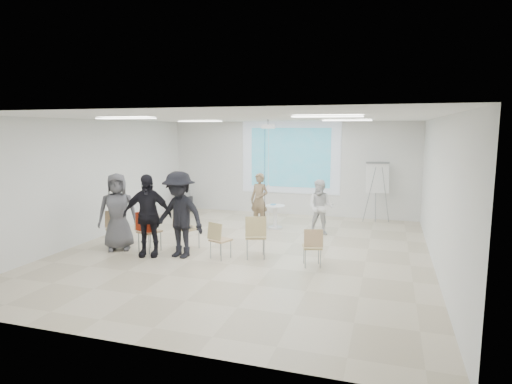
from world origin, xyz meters
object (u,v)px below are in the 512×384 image
(chair_left_mid, at_px, (147,229))
(audience_outer, at_px, (117,207))
(chair_left_inner, at_px, (185,225))
(chair_right_inner, at_px, (256,233))
(flipchart_easel, at_px, (377,178))
(av_cart, at_px, (184,201))
(chair_center, at_px, (218,237))
(chair_far_left, at_px, (116,225))
(player_right, at_px, (321,204))
(chair_right_far, at_px, (313,244))
(laptop, at_px, (188,227))
(player_left, at_px, (259,196))
(pedestal_table, at_px, (275,215))
(audience_mid, at_px, (179,209))
(audience_left, at_px, (147,209))

(chair_left_mid, bearing_deg, audience_outer, -161.95)
(chair_left_inner, relative_size, chair_right_inner, 1.02)
(flipchart_easel, height_order, av_cart, flipchart_easel)
(chair_center, bearing_deg, chair_far_left, -162.53)
(flipchart_easel, bearing_deg, player_right, -136.01)
(chair_far_left, relative_size, chair_right_far, 1.11)
(chair_left_inner, distance_m, flipchart_easel, 6.02)
(chair_right_inner, xyz_separation_m, laptop, (-1.74, 0.29, -0.04))
(av_cart, bearing_deg, laptop, -37.12)
(chair_right_inner, bearing_deg, player_left, 86.07)
(player_left, relative_size, laptop, 4.90)
(av_cart, bearing_deg, chair_right_inner, -23.39)
(pedestal_table, distance_m, player_left, 0.70)
(chair_far_left, height_order, chair_center, chair_far_left)
(chair_left_inner, xyz_separation_m, audience_outer, (-1.46, -0.45, 0.42))
(laptop, relative_size, audience_mid, 0.17)
(audience_left, bearing_deg, chair_right_inner, -4.35)
(chair_right_inner, distance_m, audience_outer, 3.27)
(flipchart_easel, relative_size, av_cart, 2.48)
(chair_far_left, distance_m, laptop, 1.71)
(chair_left_mid, relative_size, audience_left, 0.44)
(chair_center, bearing_deg, audience_mid, -152.02)
(pedestal_table, xyz_separation_m, audience_left, (-1.99, -3.35, 0.66))
(player_right, relative_size, chair_right_inner, 1.70)
(audience_mid, bearing_deg, chair_center, 17.26)
(chair_far_left, bearing_deg, av_cart, 81.56)
(audience_outer, xyz_separation_m, flipchart_easel, (5.56, 4.79, 0.34))
(player_left, distance_m, chair_right_inner, 3.09)
(player_left, height_order, chair_far_left, player_left)
(pedestal_table, xyz_separation_m, chair_left_inner, (-1.44, -2.68, 0.20))
(audience_outer, bearing_deg, chair_center, -28.51)
(chair_far_left, bearing_deg, chair_left_inner, -5.21)
(player_left, height_order, chair_right_inner, player_left)
(pedestal_table, height_order, player_right, player_right)
(chair_right_inner, bearing_deg, chair_right_far, -28.41)
(laptop, xyz_separation_m, audience_left, (-0.58, -0.77, 0.51))
(audience_mid, height_order, av_cart, audience_mid)
(player_left, bearing_deg, pedestal_table, 5.51)
(laptop, relative_size, audience_outer, 0.18)
(chair_center, bearing_deg, audience_left, -150.84)
(pedestal_table, distance_m, player_right, 1.42)
(pedestal_table, bearing_deg, laptop, -118.66)
(player_right, height_order, audience_outer, audience_outer)
(laptop, bearing_deg, player_left, -88.25)
(chair_center, bearing_deg, laptop, 172.00)
(chair_right_far, height_order, av_cart, chair_right_far)
(chair_right_far, relative_size, flipchart_easel, 0.45)
(player_right, bearing_deg, chair_left_inner, -137.39)
(laptop, bearing_deg, player_right, -119.43)
(player_right, xyz_separation_m, chair_left_inner, (-2.75, -2.37, -0.23))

